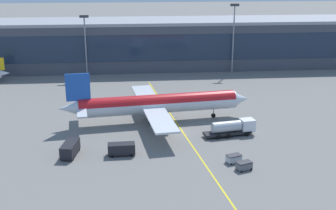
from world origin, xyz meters
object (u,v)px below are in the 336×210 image
object	(u,v)px
lavatory_truck	(70,149)
baggage_cart_1	(234,158)
baggage_cart_0	(244,166)
main_airliner	(157,104)
crew_van	(122,148)
fuel_tanker	(233,128)

from	to	relation	value
lavatory_truck	baggage_cart_1	bearing A→B (deg)	-10.89
baggage_cart_0	baggage_cart_1	bearing A→B (deg)	109.59
main_airliner	baggage_cart_1	xyz separation A→B (m)	(12.09, -22.61, -3.44)
crew_van	lavatory_truck	bearing A→B (deg)	176.20
lavatory_truck	baggage_cart_0	world-z (taller)	lavatory_truck
lavatory_truck	baggage_cart_0	distance (m)	31.76
lavatory_truck	fuel_tanker	bearing A→B (deg)	12.46
fuel_tanker	baggage_cart_1	world-z (taller)	fuel_tanker
fuel_tanker	lavatory_truck	distance (m)	33.06
lavatory_truck	baggage_cart_1	world-z (taller)	lavatory_truck
fuel_tanker	baggage_cart_1	distance (m)	13.14
fuel_tanker	crew_van	world-z (taller)	fuel_tanker
main_airliner	lavatory_truck	xyz separation A→B (m)	(-17.38, -16.94, -2.81)
lavatory_truck	baggage_cart_1	size ratio (longest dim) A/B	2.02
baggage_cart_1	lavatory_truck	bearing A→B (deg)	169.11
main_airliner	lavatory_truck	bearing A→B (deg)	-135.74
crew_van	baggage_cart_0	distance (m)	22.46
main_airliner	crew_van	distance (m)	19.45
main_airliner	crew_van	size ratio (longest dim) A/B	8.54
main_airliner	fuel_tanker	xyz separation A→B (m)	(14.90, -9.81, -2.48)
lavatory_truck	crew_van	bearing A→B (deg)	-3.80
main_airliner	fuel_tanker	bearing A→B (deg)	-33.36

